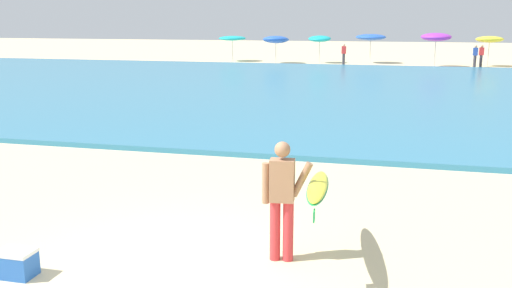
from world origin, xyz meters
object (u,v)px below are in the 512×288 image
beachgoer_near_row_right (475,55)px  cooler_box (16,263)px  beach_umbrella_3 (371,37)px  beach_umbrella_4 (436,37)px  beach_umbrella_1 (276,40)px  beach_umbrella_2 (320,39)px  beach_umbrella_0 (232,38)px  beachgoer_near_row_left (481,55)px  beachgoer_near_row_mid (344,54)px  surfer_with_board (298,192)px  beach_umbrella_5 (490,39)px

beachgoer_near_row_right → cooler_box: 37.70m
beach_umbrella_3 → beach_umbrella_4: beach_umbrella_4 is taller
beach_umbrella_3 → beachgoer_near_row_right: 7.78m
beach_umbrella_1 → beach_umbrella_2: bearing=19.6°
beach_umbrella_0 → beachgoer_near_row_right: 18.32m
beachgoer_near_row_left → beachgoer_near_row_mid: bearing=-176.5°
beachgoer_near_row_right → cooler_box: (-10.04, -36.34, -0.66)m
beach_umbrella_4 → cooler_box: bearing=-101.4°
surfer_with_board → beach_umbrella_2: size_ratio=1.10×
beach_umbrella_3 → beachgoer_near_row_mid: beach_umbrella_3 is taller
beachgoer_near_row_left → beachgoer_near_row_right: 0.63m
cooler_box → beach_umbrella_5: bearing=73.5°
beach_umbrella_0 → beach_umbrella_4: 15.61m
beachgoer_near_row_left → surfer_with_board: bearing=-101.1°
beachgoer_near_row_left → beach_umbrella_1: bearing=-179.6°
beach_umbrella_1 → cooler_box: size_ratio=4.34×
surfer_with_board → beachgoer_near_row_mid: size_ratio=1.50×
surfer_with_board → beachgoer_near_row_right: size_ratio=1.50×
beach_umbrella_3 → beach_umbrella_4: 5.24m
beach_umbrella_3 → beachgoer_near_row_mid: bearing=-126.4°
surfer_with_board → beach_umbrella_1: beach_umbrella_1 is taller
beach_umbrella_3 → cooler_box: 38.75m
surfer_with_board → beach_umbrella_5: (7.51, 36.03, 0.90)m
beachgoer_near_row_mid → beachgoer_near_row_right: size_ratio=1.00×
beach_umbrella_3 → surfer_with_board: bearing=-88.7°
beach_umbrella_0 → beach_umbrella_4: beach_umbrella_4 is taller
beach_umbrella_1 → beach_umbrella_4: 11.67m
beach_umbrella_4 → beachgoer_near_row_left: 3.47m
beach_umbrella_0 → beach_umbrella_1: bearing=-18.6°
beachgoer_near_row_left → beachgoer_near_row_mid: size_ratio=1.00×
beach_umbrella_4 → beachgoer_near_row_mid: beach_umbrella_4 is taller
beachgoer_near_row_right → beach_umbrella_3: bearing=162.8°
beach_umbrella_5 → surfer_with_board: bearing=-101.8°
beach_umbrella_0 → beachgoer_near_row_right: size_ratio=1.38×
beachgoer_near_row_left → beachgoer_near_row_right: (-0.46, -0.43, 0.00)m
beachgoer_near_row_left → beachgoer_near_row_mid: (-9.60, -0.59, 0.00)m
beach_umbrella_3 → beachgoer_near_row_left: size_ratio=1.46×
beachgoer_near_row_mid → cooler_box: (-0.90, -36.18, -0.66)m
beachgoer_near_row_mid → beach_umbrella_0: bearing=168.9°
beach_umbrella_1 → beach_umbrella_4: (11.65, -0.50, 0.30)m
beach_umbrella_2 → beach_umbrella_0: bearing=178.7°
beach_umbrella_2 → surfer_with_board: bearing=-82.7°
beach_umbrella_2 → beach_umbrella_4: 8.62m
beach_umbrella_1 → beach_umbrella_5: 15.40m
beach_umbrella_5 → cooler_box: bearing=-106.5°
beach_umbrella_4 → beachgoer_near_row_mid: bearing=179.9°
beach_umbrella_0 → beach_umbrella_4: bearing=-6.6°
surfer_with_board → beach_umbrella_1: size_ratio=1.12×
beach_umbrella_2 → cooler_box: (1.13, -37.81, -1.66)m
surfer_with_board → beach_umbrella_4: size_ratio=0.98×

